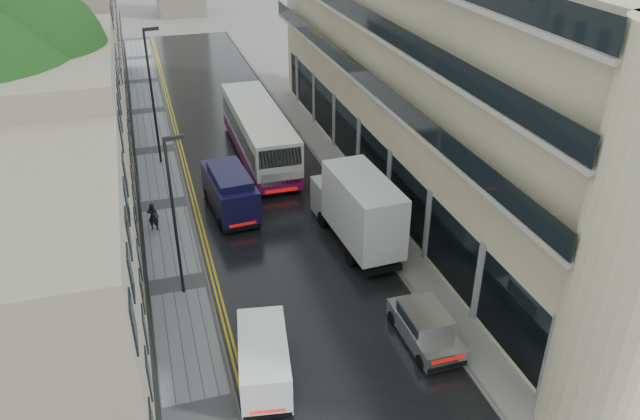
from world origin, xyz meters
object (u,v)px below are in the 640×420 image
white_van (242,392)px  pedestrian (153,217)px  navy_van (220,208)px  cream_bus (250,156)px  white_lorry (351,230)px  lamp_post_near (174,220)px  lamp_post_far (153,99)px  silver_hatchback (422,353)px  tree_far (34,84)px

white_van → pedestrian: size_ratio=2.66×
navy_van → cream_bus: bearing=59.3°
white_lorry → lamp_post_near: bearing=177.0°
white_lorry → lamp_post_far: lamp_post_far is taller
white_van → lamp_post_far: size_ratio=0.49×
pedestrian → white_van: bearing=120.6°
white_van → lamp_post_near: size_ratio=0.56×
silver_hatchback → navy_van: (-5.89, 12.89, 0.60)m
tree_far → white_lorry: bearing=-44.6°
cream_bus → navy_van: bearing=-116.3°
white_van → pedestrian: bearing=108.2°
navy_van → lamp_post_near: bearing=-120.8°
lamp_post_far → silver_hatchback: bearing=-81.0°
navy_van → lamp_post_far: 10.67m
tree_far → lamp_post_near: (6.54, -14.51, -2.29)m
tree_far → cream_bus: bearing=-17.7°
cream_bus → white_van: cream_bus is taller
tree_far → white_lorry: size_ratio=1.61×
silver_hatchback → lamp_post_far: lamp_post_far is taller
lamp_post_near → lamp_post_far: lamp_post_far is taller
pedestrian → lamp_post_near: 6.93m
white_lorry → tree_far: bearing=132.2°
lamp_post_far → lamp_post_near: bearing=-101.5°
lamp_post_near → white_lorry: bearing=-8.7°
tree_far → white_van: bearing=-70.6°
white_lorry → silver_hatchback: (0.33, -7.66, -1.27)m
white_van → lamp_post_near: bearing=108.7°
silver_hatchback → lamp_post_near: lamp_post_near is taller
silver_hatchback → white_van: 7.13m
white_lorry → silver_hatchback: white_lorry is taller
navy_van → silver_hatchback: bearing=-70.0°
pedestrian → white_lorry: bearing=167.3°
white_van → tree_far: bearing=118.4°
tree_far → navy_van: bearing=-45.4°
navy_van → lamp_post_far: lamp_post_far is taller
white_van → pedestrian: 14.23m
tree_far → white_van: (7.90, -22.38, -5.24)m
tree_far → cream_bus: tree_far is taller
cream_bus → navy_van: cream_bus is taller
pedestrian → navy_van: bearing=-173.1°
tree_far → navy_van: (9.13, -9.25, -4.85)m
white_lorry → white_van: white_lorry is taller
tree_far → white_lorry: 21.05m
white_lorry → pedestrian: bearing=142.7°
navy_van → white_van: bearing=-99.9°
tree_far → lamp_post_near: tree_far is taller
silver_hatchback → lamp_post_far: (-8.46, 22.77, 3.70)m
silver_hatchback → pedestrian: bearing=123.7°
navy_van → lamp_post_near: (-2.59, -5.26, 2.56)m
cream_bus → pedestrian: cream_bus is taller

